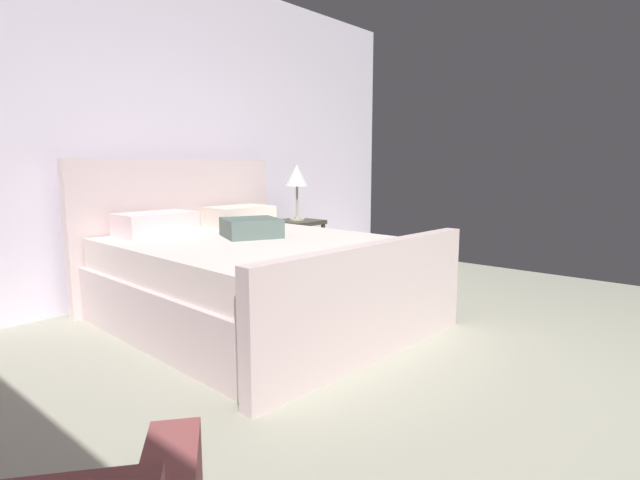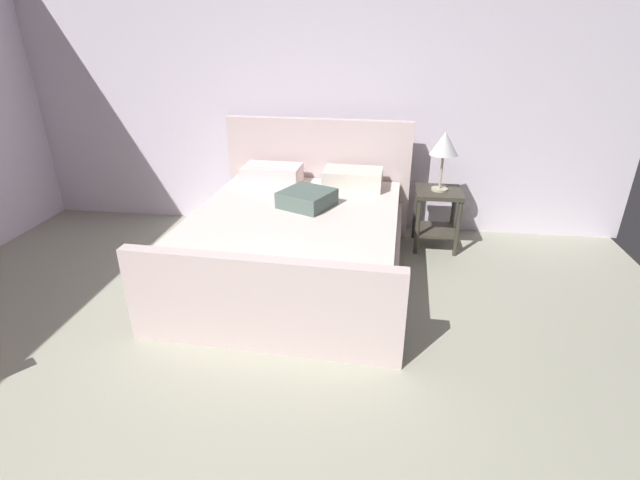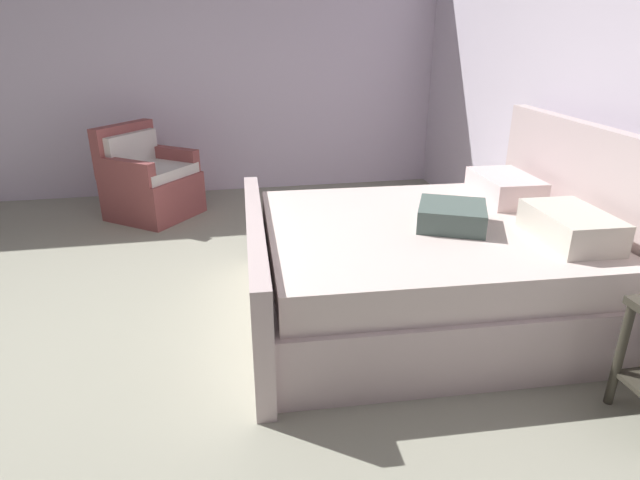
% 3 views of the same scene
% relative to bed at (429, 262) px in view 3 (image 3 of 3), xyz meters
% --- Properties ---
extents(ground_plane, '(6.29, 6.49, 0.02)m').
position_rel_bed_xyz_m(ground_plane, '(0.01, -2.04, -0.36)').
color(ground_plane, '#A3A38F').
extents(wall_back, '(6.41, 0.12, 2.89)m').
position_rel_bed_xyz_m(wall_back, '(0.01, 1.26, 1.10)').
color(wall_back, silver).
rests_on(wall_back, ground).
extents(wall_side_left, '(0.12, 6.61, 2.89)m').
position_rel_bed_xyz_m(wall_side_left, '(-3.19, -2.04, 1.10)').
color(wall_side_left, silver).
rests_on(wall_side_left, ground).
extents(bed, '(2.00, 2.30, 1.21)m').
position_rel_bed_xyz_m(bed, '(0.00, 0.00, 0.00)').
color(bed, beige).
rests_on(bed, ground).
extents(armchair, '(1.02, 1.02, 0.90)m').
position_rel_bed_xyz_m(armchair, '(-2.35, -2.02, -0.00)').
color(armchair, '#944948').
rests_on(armchair, ground).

